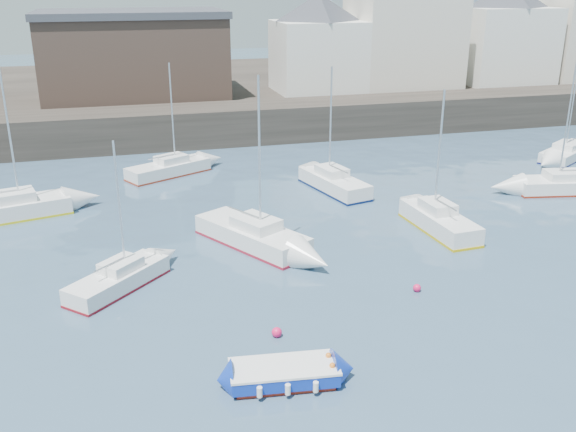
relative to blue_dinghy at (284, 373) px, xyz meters
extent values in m
plane|color=#2D4760|center=(3.41, -0.03, -0.39)|extent=(220.00, 220.00, 0.00)
cube|color=#28231E|center=(3.41, 34.97, 1.11)|extent=(90.00, 5.00, 3.00)
cube|color=#28231E|center=(3.41, 52.97, 1.01)|extent=(90.00, 32.00, 2.80)
cube|color=beige|center=(23.41, 41.97, 6.91)|extent=(10.00, 8.00, 9.00)
cube|color=white|center=(34.41, 41.47, 6.16)|extent=(9.00, 7.00, 7.50)
cube|color=white|center=(14.41, 41.47, 5.66)|extent=(8.00, 7.00, 6.50)
pyramid|color=#3A3D44|center=(14.41, 41.47, 10.13)|extent=(11.14, 11.14, 2.45)
cube|color=#3D2D26|center=(-2.59, 42.97, 5.91)|extent=(16.00, 10.00, 7.00)
cube|color=#3A3D44|center=(-2.59, 42.97, 9.71)|extent=(16.40, 10.40, 0.60)
cube|color=maroon|center=(0.00, 0.00, -0.31)|extent=(3.48, 1.74, 0.17)
cube|color=#0F31AC|center=(0.00, 0.00, 0.00)|extent=(3.79, 1.96, 0.46)
cube|color=white|center=(0.00, 0.00, 0.27)|extent=(3.87, 2.00, 0.08)
cube|color=white|center=(0.00, 0.00, 0.07)|extent=(3.01, 1.41, 0.42)
cube|color=tan|center=(0.00, 0.00, 0.18)|extent=(0.38, 1.11, 0.06)
cylinder|color=white|center=(-0.83, 0.98, -0.03)|extent=(0.19, 0.19, 0.36)
cylinder|color=white|center=(-1.03, -0.77, -0.03)|extent=(0.19, 0.19, 0.36)
cylinder|color=white|center=(0.10, 0.87, -0.03)|extent=(0.19, 0.19, 0.36)
cylinder|color=white|center=(-0.10, -0.87, -0.03)|extent=(0.19, 0.19, 0.36)
cylinder|color=white|center=(1.03, 0.77, -0.03)|extent=(0.19, 0.19, 0.36)
cylinder|color=white|center=(0.83, -0.98, -0.03)|extent=(0.19, 0.19, 0.36)
cube|color=white|center=(-5.30, 8.85, 0.02)|extent=(4.77, 4.71, 0.83)
cube|color=maroon|center=(-5.30, 8.85, -0.34)|extent=(4.82, 4.76, 0.11)
cube|color=white|center=(-5.11, 9.03, 0.67)|extent=(2.12, 2.11, 0.46)
cylinder|color=silver|center=(-4.93, 9.20, 3.36)|extent=(0.09, 0.09, 5.84)
cube|color=white|center=(1.54, 12.21, 0.11)|extent=(5.23, 6.96, 1.02)
cube|color=maroon|center=(1.54, 12.21, -0.33)|extent=(5.29, 7.03, 0.14)
cube|color=white|center=(1.71, 11.92, 0.91)|extent=(2.59, 2.87, 0.56)
cylinder|color=silver|center=(1.87, 11.62, 4.52)|extent=(0.11, 0.11, 7.79)
cube|color=white|center=(11.87, 11.44, 0.12)|extent=(2.21, 5.86, 1.03)
cube|color=#CAA70A|center=(11.87, 11.44, -0.32)|extent=(2.24, 5.91, 0.14)
cube|color=white|center=(11.85, 11.73, 0.93)|extent=(1.51, 2.10, 0.57)
cylinder|color=silver|center=(11.83, 12.02, 3.95)|extent=(0.11, 0.11, 6.61)
cube|color=white|center=(23.13, 15.42, 0.06)|extent=(6.85, 3.27, 0.91)
cube|color=maroon|center=(23.13, 15.42, -0.33)|extent=(6.92, 3.30, 0.12)
cube|color=white|center=(22.80, 15.48, 0.77)|extent=(2.55, 1.97, 0.51)
cylinder|color=silver|center=(22.48, 15.54, 4.30)|extent=(0.10, 0.10, 7.56)
cube|color=white|center=(-11.17, 19.75, 0.11)|extent=(7.07, 3.78, 1.01)
cube|color=yellow|center=(-11.17, 19.75, -0.33)|extent=(7.14, 3.82, 0.13)
cube|color=white|center=(-10.85, 19.83, 0.90)|extent=(2.69, 2.16, 0.56)
cylinder|color=silver|center=(-10.52, 19.91, 4.50)|extent=(0.11, 0.11, 7.76)
cube|color=white|center=(8.64, 19.69, 0.10)|extent=(3.27, 6.31, 0.99)
cube|color=#091641|center=(8.64, 19.69, -0.33)|extent=(3.31, 6.37, 0.13)
cube|color=white|center=(8.57, 19.98, 0.87)|extent=(1.90, 2.39, 0.55)
cylinder|color=silver|center=(8.50, 20.27, 4.06)|extent=(0.11, 0.11, 6.93)
cube|color=white|center=(28.75, 22.63, 0.02)|extent=(6.53, 5.09, 0.82)
cube|color=#111143|center=(28.75, 22.63, -0.34)|extent=(6.60, 5.14, 0.11)
cube|color=white|center=(28.47, 22.46, 0.66)|extent=(2.71, 2.48, 0.46)
cylinder|color=silver|center=(28.20, 22.29, 4.11)|extent=(0.09, 0.09, 7.36)
cube|color=white|center=(-1.47, 26.02, 0.05)|extent=(6.16, 4.42, 0.89)
cube|color=maroon|center=(-1.47, 26.02, -0.33)|extent=(6.22, 4.46, 0.12)
cube|color=white|center=(-1.20, 26.16, 0.75)|extent=(2.51, 2.22, 0.50)
cylinder|color=silver|center=(-0.94, 26.30, 3.92)|extent=(0.10, 0.10, 6.84)
sphere|color=#F31857|center=(0.52, 3.03, -0.39)|extent=(0.40, 0.40, 0.40)
sphere|color=#F31857|center=(7.47, 5.10, -0.39)|extent=(0.36, 0.36, 0.36)
sphere|color=#F31857|center=(2.02, 15.68, -0.39)|extent=(0.42, 0.42, 0.42)
camera|label=1|loc=(-4.77, -17.99, 12.65)|focal=40.00mm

